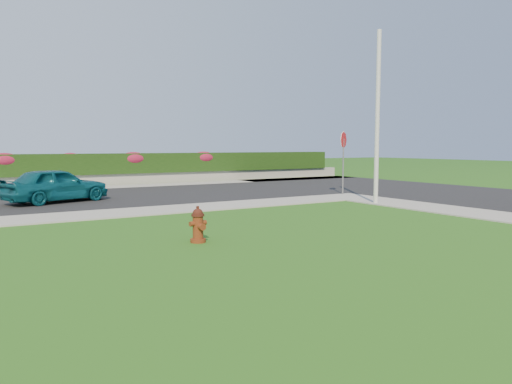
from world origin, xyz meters
TOP-DOWN VIEW (x-y plane):
  - ground at (0.00, 0.00)m, footprint 120.00×120.00m
  - street_far at (-5.00, 14.00)m, footprint 26.00×8.00m
  - curb_corner at (7.00, 9.00)m, footprint 2.00×2.00m
  - sidewalk_beyond at (-1.00, 19.00)m, footprint 34.00×2.00m
  - retaining_wall at (-1.00, 20.50)m, footprint 34.00×0.40m
  - hedge at (-1.00, 20.60)m, footprint 32.00×0.90m
  - fire_hydrant at (-2.31, 3.46)m, footprint 0.41×0.39m
  - sedan_teal at (-3.57, 13.02)m, footprint 4.02×2.63m
  - utility_pole at (6.27, 6.67)m, footprint 0.16×0.16m
  - stop_sign at (7.48, 9.82)m, footprint 0.66×0.37m
  - flower_clump_c at (-4.61, 20.50)m, footprint 1.40×0.90m
  - flower_clump_d at (-1.56, 20.50)m, footprint 1.02×0.65m
  - flower_clump_e at (1.76, 20.50)m, footprint 1.44×0.92m
  - flower_clump_f at (6.03, 20.50)m, footprint 1.40×0.90m

SIDE VIEW (x-z plane):
  - ground at x=0.00m, z-range 0.00..0.00m
  - street_far at x=-5.00m, z-range 0.00..0.04m
  - curb_corner at x=7.00m, z-range 0.00..0.04m
  - sidewalk_beyond at x=-1.00m, z-range 0.00..0.04m
  - retaining_wall at x=-1.00m, z-range 0.00..0.60m
  - fire_hydrant at x=-2.31m, z-range -0.02..0.78m
  - sedan_teal at x=-3.57m, z-range 0.04..1.31m
  - hedge at x=-1.00m, z-range 0.60..1.70m
  - flower_clump_e at x=1.76m, z-range 1.06..1.77m
  - flower_clump_f at x=6.03m, z-range 1.07..1.77m
  - flower_clump_c at x=-4.61m, z-range 1.07..1.77m
  - flower_clump_d at x=-1.56m, z-range 1.24..1.75m
  - stop_sign at x=7.48m, z-range 0.68..3.42m
  - utility_pole at x=6.27m, z-range 0.00..6.20m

